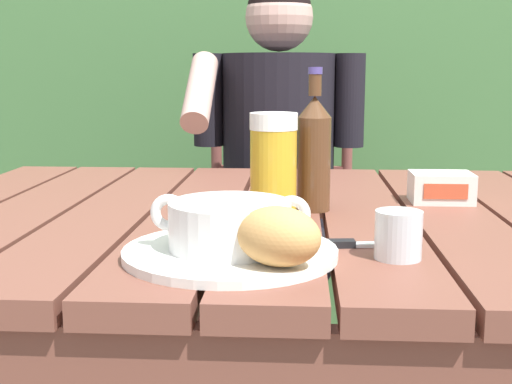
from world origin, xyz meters
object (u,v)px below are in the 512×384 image
object	(u,v)px
soup_bowl	(230,224)
person_eating	(277,163)
butter_tub	(441,187)
serving_plate	(230,252)
beer_bottle	(314,151)
bread_roll	(278,236)
water_glass_small	(398,235)
beer_glass	(273,165)
chair_near_diner	(280,229)
table_knife	(353,244)

from	to	relation	value
soup_bowl	person_eating	bearing A→B (deg)	88.56
person_eating	butter_tub	size ratio (longest dim) A/B	11.06
serving_plate	butter_tub	distance (m)	0.54
soup_bowl	beer_bottle	world-z (taller)	beer_bottle
beer_bottle	soup_bowl	bearing A→B (deg)	-110.15
bread_roll	butter_tub	world-z (taller)	bread_roll
person_eating	soup_bowl	xyz separation A→B (m)	(-0.03, -1.05, 0.06)
serving_plate	butter_tub	world-z (taller)	butter_tub
serving_plate	water_glass_small	size ratio (longest dim) A/B	4.47
beer_glass	beer_bottle	size ratio (longest dim) A/B	0.70
chair_near_diner	serving_plate	size ratio (longest dim) A/B	3.54
chair_near_diner	beer_bottle	bearing A→B (deg)	-84.71
chair_near_diner	water_glass_small	distance (m)	1.29
butter_tub	table_knife	xyz separation A→B (m)	(-0.19, -0.34, -0.02)
soup_bowl	beer_bottle	bearing A→B (deg)	69.85
water_glass_small	table_knife	distance (m)	0.08
chair_near_diner	water_glass_small	bearing A→B (deg)	-81.23
table_knife	butter_tub	bearing A→B (deg)	60.91
bread_roll	beer_bottle	xyz separation A→B (m)	(0.05, 0.39, 0.06)
chair_near_diner	water_glass_small	size ratio (longest dim) A/B	15.81
person_eating	water_glass_small	distance (m)	1.06
soup_bowl	table_knife	size ratio (longest dim) A/B	1.42
chair_near_diner	bread_roll	xyz separation A→B (m)	(0.04, -1.33, 0.31)
butter_tub	table_knife	size ratio (longest dim) A/B	0.76
serving_plate	water_glass_small	world-z (taller)	water_glass_small
soup_bowl	butter_tub	xyz separation A→B (m)	(0.36, 0.40, -0.02)
serving_plate	soup_bowl	bearing A→B (deg)	90.00
bread_roll	butter_tub	distance (m)	0.56
person_eating	table_knife	bearing A→B (deg)	-81.89
serving_plate	water_glass_small	bearing A→B (deg)	1.55
bread_roll	beer_bottle	size ratio (longest dim) A/B	0.53
water_glass_small	butter_tub	distance (m)	0.42
water_glass_small	table_knife	bearing A→B (deg)	134.13
serving_plate	soup_bowl	world-z (taller)	soup_bowl
soup_bowl	bread_roll	bearing A→B (deg)	-49.40
chair_near_diner	beer_glass	distance (m)	1.05
chair_near_diner	bread_roll	world-z (taller)	chair_near_diner
serving_plate	beer_glass	size ratio (longest dim) A/B	1.64
table_knife	beer_bottle	bearing A→B (deg)	101.42
soup_bowl	table_knife	world-z (taller)	soup_bowl
serving_plate	beer_bottle	distance (m)	0.35
beer_bottle	water_glass_small	distance (m)	0.34
bread_roll	water_glass_small	xyz separation A→B (m)	(0.16, 0.08, -0.02)
chair_near_diner	beer_glass	xyz separation A→B (m)	(0.02, -0.99, 0.35)
water_glass_small	table_knife	world-z (taller)	water_glass_small
bread_roll	beer_glass	distance (m)	0.34
serving_plate	table_knife	distance (m)	0.18
serving_plate	bread_roll	distance (m)	0.11
bread_roll	beer_glass	xyz separation A→B (m)	(-0.02, 0.34, 0.04)
beer_bottle	water_glass_small	world-z (taller)	beer_bottle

